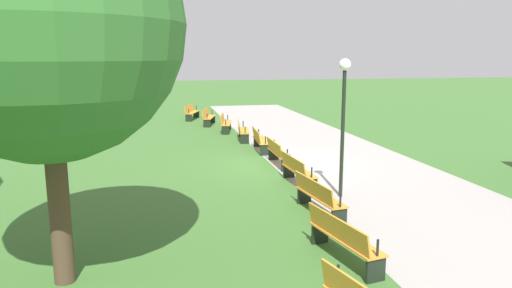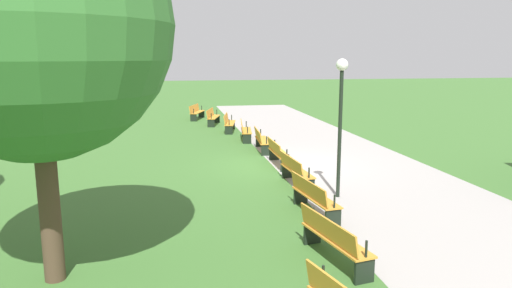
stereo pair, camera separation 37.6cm
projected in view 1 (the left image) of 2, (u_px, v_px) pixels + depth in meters
name	position (u px, v px, depth m)	size (l,w,h in m)	color
ground_plane	(280.00, 165.00, 16.35)	(120.00, 120.00, 0.00)	#3D6B2D
path_paving	(345.00, 162.00, 16.84)	(40.69, 5.38, 0.01)	#A39E99
bench_0	(191.00, 112.00, 28.16)	(1.99, 1.07, 0.89)	orange
bench_1	(208.00, 117.00, 25.91)	(2.00, 0.96, 0.89)	orange
bench_2	(225.00, 122.00, 23.58)	(2.00, 0.84, 0.89)	orange
bench_3	(242.00, 130.00, 21.19)	(1.99, 0.72, 0.89)	orange
bench_4	(260.00, 139.00, 18.74)	(1.97, 0.60, 0.89)	orange
bench_5	(278.00, 152.00, 16.25)	(1.94, 0.47, 0.89)	orange
bench_6	(297.00, 170.00, 13.72)	(1.97, 0.60, 0.89)	orange
bench_7	(318.00, 196.00, 11.16)	(1.99, 0.72, 0.89)	orange
bench_8	(342.00, 237.00, 8.60)	(2.00, 0.84, 0.89)	orange
tree_2	(44.00, 24.00, 7.12)	(4.34, 4.34, 6.45)	#4C3828
lamp_post	(344.00, 101.00, 12.25)	(0.32, 0.32, 3.73)	black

